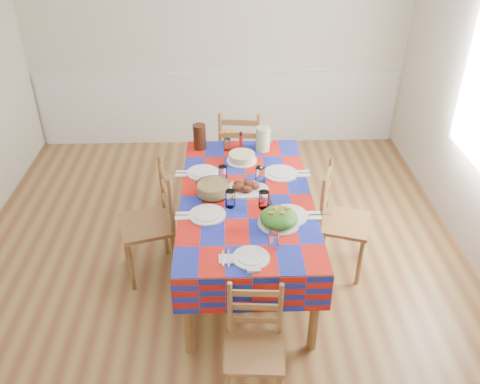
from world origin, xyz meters
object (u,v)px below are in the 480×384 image
(chair_left, at_px, (152,223))
(tea_pitcher, at_px, (200,137))
(dining_table, at_px, (246,204))
(meat_platter, at_px, (245,187))
(chair_near, at_px, (254,347))
(chair_right, at_px, (339,222))
(chair_far, at_px, (241,153))
(green_pitcher, at_px, (263,139))

(chair_left, bearing_deg, tea_pitcher, 138.30)
(dining_table, bearing_deg, meat_platter, 94.74)
(dining_table, relative_size, chair_left, 1.96)
(chair_near, relative_size, chair_right, 0.87)
(tea_pitcher, xyz_separation_m, chair_far, (0.39, 0.40, -0.39))
(green_pitcher, xyz_separation_m, tea_pitcher, (-0.58, 0.05, 0.01))
(dining_table, relative_size, chair_far, 1.97)
(dining_table, relative_size, green_pitcher, 8.79)
(meat_platter, xyz_separation_m, chair_left, (-0.77, -0.06, -0.30))
(meat_platter, xyz_separation_m, chair_near, (0.01, -1.31, -0.38))
(dining_table, relative_size, tea_pitcher, 8.28)
(green_pitcher, relative_size, chair_far, 0.22)
(dining_table, height_order, meat_platter, meat_platter)
(meat_platter, bearing_deg, tea_pitcher, 117.19)
(chair_far, bearing_deg, chair_near, 97.12)
(meat_platter, relative_size, chair_near, 0.45)
(tea_pitcher, distance_m, chair_near, 2.16)
(dining_table, bearing_deg, chair_right, 1.03)
(green_pitcher, bearing_deg, meat_platter, -105.03)
(dining_table, xyz_separation_m, chair_right, (0.78, 0.01, -0.20))
(dining_table, height_order, chair_near, chair_near)
(meat_platter, xyz_separation_m, chair_right, (0.79, -0.06, -0.32))
(chair_near, bearing_deg, chair_far, 93.92)
(green_pitcher, bearing_deg, chair_far, 113.23)
(green_pitcher, relative_size, chair_left, 0.22)
(green_pitcher, height_order, tea_pitcher, tea_pitcher)
(chair_far, distance_m, chair_right, 1.45)
(chair_far, height_order, chair_left, chair_left)
(chair_far, relative_size, chair_left, 0.99)
(dining_table, bearing_deg, green_pitcher, 76.64)
(dining_table, xyz_separation_m, tea_pitcher, (-0.40, 0.83, 0.20))
(chair_left, relative_size, chair_right, 1.04)
(dining_table, height_order, green_pitcher, green_pitcher)
(dining_table, distance_m, tea_pitcher, 0.94)
(green_pitcher, height_order, chair_right, green_pitcher)
(green_pitcher, xyz_separation_m, chair_right, (0.60, -0.77, -0.40))
(meat_platter, bearing_deg, chair_near, -89.64)
(meat_platter, distance_m, chair_right, 0.85)
(dining_table, height_order, tea_pitcher, tea_pitcher)
(dining_table, xyz_separation_m, chair_near, (0.00, -1.24, -0.27))
(dining_table, height_order, chair_far, chair_far)
(chair_left, xyz_separation_m, chair_right, (1.56, 0.00, -0.02))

